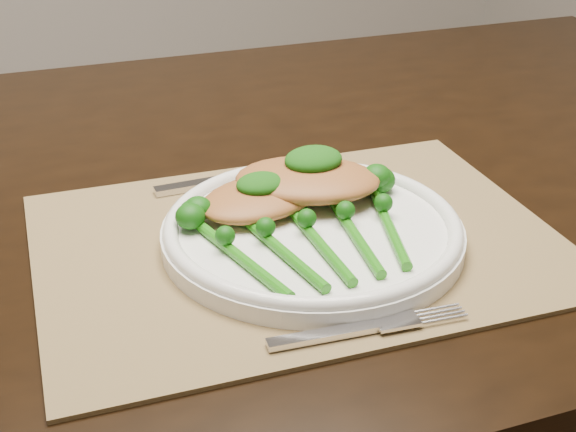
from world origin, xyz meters
name	(u,v)px	position (x,y,z in m)	size (l,w,h in m)	color
dining_table	(237,428)	(-0.14, -0.14, 0.38)	(1.69, 1.07, 0.75)	black
placemat	(298,242)	(-0.14, -0.32, 0.75)	(0.48, 0.35, 0.00)	olive
dinner_plate	(313,230)	(-0.13, -0.33, 0.77)	(0.28, 0.28, 0.03)	white
knife	(230,179)	(-0.15, -0.18, 0.76)	(0.20, 0.03, 0.01)	silver
fork	(381,325)	(-0.14, -0.47, 0.76)	(0.16, 0.04, 0.00)	silver
chicken_fillet_left	(260,198)	(-0.16, -0.28, 0.78)	(0.12, 0.08, 0.02)	#AD6832
chicken_fillet_right	(307,180)	(-0.10, -0.27, 0.79)	(0.14, 0.10, 0.03)	#AD6832
pesto_dollop_left	(261,184)	(-0.15, -0.27, 0.80)	(0.05, 0.04, 0.02)	#0C3E08
pesto_dollop_right	(313,160)	(-0.09, -0.27, 0.81)	(0.06, 0.05, 0.02)	#0C3E08
broccolini_bundle	(316,240)	(-0.14, -0.36, 0.78)	(0.18, 0.19, 0.04)	#1B6C0E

